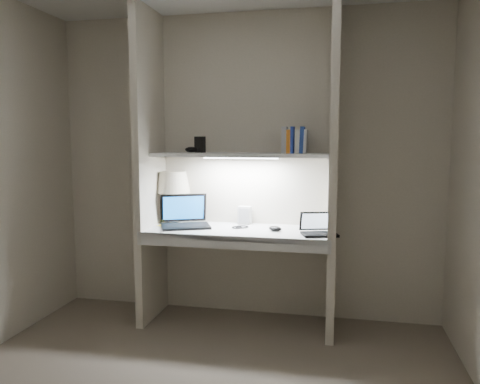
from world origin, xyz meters
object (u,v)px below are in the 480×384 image
(laptop_netbook, at_px, (318,229))
(speaker, at_px, (245,215))
(book_row, at_px, (295,141))
(table_lamp, at_px, (173,188))
(laptop_main, at_px, (185,219))

(laptop_netbook, distance_m, speaker, 0.69)
(laptop_netbook, bearing_deg, book_row, 118.32)
(book_row, bearing_deg, table_lamp, 176.42)
(laptop_netbook, xyz_separation_m, speaker, (-0.62, 0.31, 0.04))
(laptop_main, xyz_separation_m, book_row, (0.88, 0.08, 0.64))
(laptop_main, distance_m, laptop_netbook, 1.09)
(laptop_main, relative_size, book_row, 2.33)
(laptop_netbook, bearing_deg, laptop_main, 157.00)
(table_lamp, bearing_deg, laptop_netbook, -12.24)
(table_lamp, distance_m, book_row, 1.11)
(laptop_main, relative_size, laptop_netbook, 1.58)
(speaker, bearing_deg, book_row, -7.62)
(table_lamp, relative_size, speaker, 2.91)
(laptop_netbook, height_order, book_row, book_row)
(laptop_netbook, distance_m, book_row, 0.71)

